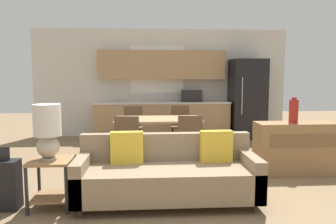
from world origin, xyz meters
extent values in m
plane|color=#7F6647|center=(0.00, 0.00, 0.00)|extent=(20.00, 20.00, 0.00)
cube|color=silver|center=(0.00, 4.63, 1.35)|extent=(6.40, 0.06, 2.70)
cube|color=white|center=(-0.11, 4.59, 1.69)|extent=(1.34, 0.01, 1.18)
cube|color=tan|center=(0.00, 4.29, 0.43)|extent=(3.28, 0.62, 0.86)
cube|color=silver|center=(0.00, 4.29, 0.88)|extent=(3.31, 0.65, 0.04)
cube|color=#B2B5B7|center=(0.09, 4.24, 0.90)|extent=(0.48, 0.36, 0.01)
cylinder|color=#B7BABC|center=(0.09, 4.41, 1.02)|extent=(0.02, 0.02, 0.24)
cube|color=tan|center=(0.00, 4.43, 1.80)|extent=(3.12, 0.34, 0.70)
cube|color=black|center=(0.72, 4.24, 1.04)|extent=(0.48, 0.36, 0.28)
cube|color=black|center=(2.11, 4.21, 0.97)|extent=(0.82, 0.74, 1.94)
cylinder|color=silver|center=(1.86, 3.82, 1.06)|extent=(0.02, 0.02, 0.87)
cube|color=tan|center=(-0.18, 2.37, 0.71)|extent=(1.60, 0.91, 0.04)
cylinder|color=tan|center=(-0.92, 1.97, 0.35)|extent=(0.05, 0.05, 0.69)
cylinder|color=tan|center=(0.56, 1.97, 0.35)|extent=(0.05, 0.05, 0.69)
cylinder|color=tan|center=(-0.92, 2.76, 0.35)|extent=(0.05, 0.05, 0.69)
cylinder|color=tan|center=(0.56, 2.76, 0.35)|extent=(0.05, 0.05, 0.69)
cylinder|color=#3D2D1E|center=(-1.13, -0.27, 0.05)|extent=(0.05, 0.05, 0.10)
cylinder|color=#3D2D1E|center=(0.82, -0.27, 0.05)|extent=(0.05, 0.05, 0.10)
cylinder|color=#3D2D1E|center=(-1.13, 0.37, 0.05)|extent=(0.05, 0.05, 0.10)
cylinder|color=#3D2D1E|center=(0.82, 0.37, 0.05)|extent=(0.05, 0.05, 0.10)
cube|color=#847056|center=(-0.15, 0.05, 0.27)|extent=(2.15, 0.80, 0.35)
cube|color=#847056|center=(-0.15, 0.38, 0.45)|extent=(2.15, 0.14, 0.70)
cube|color=#847056|center=(-1.16, 0.05, 0.34)|extent=(0.14, 0.80, 0.49)
cube|color=#847056|center=(0.85, 0.05, 0.34)|extent=(0.14, 0.80, 0.49)
cube|color=gold|center=(-0.64, 0.25, 0.65)|extent=(0.41, 0.14, 0.40)
cube|color=gold|center=(0.48, 0.25, 0.65)|extent=(0.41, 0.14, 0.40)
cube|color=olive|center=(-1.50, 0.03, 0.56)|extent=(0.47, 0.47, 0.03)
cube|color=olive|center=(-1.50, 0.03, 0.13)|extent=(0.42, 0.42, 0.02)
cube|color=#232326|center=(-1.72, -0.18, 0.27)|extent=(0.03, 0.03, 0.54)
cube|color=#232326|center=(-1.29, -0.18, 0.27)|extent=(0.03, 0.03, 0.54)
cube|color=#232326|center=(-1.72, 0.25, 0.27)|extent=(0.03, 0.03, 0.54)
cube|color=#232326|center=(-1.29, 0.25, 0.27)|extent=(0.03, 0.03, 0.54)
cylinder|color=#B2A893|center=(-1.53, 0.04, 0.58)|extent=(0.16, 0.16, 0.02)
sphere|color=#B2A893|center=(-1.53, 0.04, 0.72)|extent=(0.26, 0.26, 0.26)
cylinder|color=beige|center=(-1.53, 0.04, 1.03)|extent=(0.31, 0.31, 0.36)
cube|color=olive|center=(1.95, 1.13, 0.41)|extent=(1.28, 0.44, 0.81)
cube|color=brown|center=(1.95, 0.91, 0.57)|extent=(1.02, 0.01, 0.19)
cylinder|color=maroon|center=(1.85, 1.08, 0.99)|extent=(0.14, 0.14, 0.36)
cylinder|color=maroon|center=(1.85, 1.08, 1.19)|extent=(0.08, 0.08, 0.04)
cube|color=brown|center=(0.34, 1.66, 0.45)|extent=(0.46, 0.46, 0.04)
cube|color=brown|center=(0.31, 1.47, 0.68)|extent=(0.40, 0.07, 0.42)
cylinder|color=black|center=(0.52, 1.81, 0.22)|extent=(0.03, 0.03, 0.43)
cylinder|color=black|center=(0.19, 1.85, 0.22)|extent=(0.03, 0.03, 0.43)
cylinder|color=black|center=(0.49, 1.48, 0.22)|extent=(0.03, 0.03, 0.43)
cylinder|color=black|center=(0.15, 1.51, 0.22)|extent=(0.03, 0.03, 0.43)
cube|color=brown|center=(-0.69, 1.67, 0.45)|extent=(0.47, 0.47, 0.04)
cube|color=brown|center=(-0.71, 1.47, 0.68)|extent=(0.40, 0.08, 0.42)
cylinder|color=black|center=(-0.50, 1.81, 0.22)|extent=(0.03, 0.03, 0.43)
cylinder|color=black|center=(-0.83, 1.86, 0.22)|extent=(0.03, 0.03, 0.43)
cylinder|color=black|center=(-0.54, 1.47, 0.22)|extent=(0.03, 0.03, 0.43)
cylinder|color=black|center=(-0.88, 1.52, 0.22)|extent=(0.03, 0.03, 0.43)
cube|color=brown|center=(0.34, 3.15, 0.45)|extent=(0.44, 0.44, 0.04)
cube|color=brown|center=(0.35, 3.34, 0.68)|extent=(0.40, 0.05, 0.42)
cylinder|color=black|center=(0.16, 2.99, 0.22)|extent=(0.03, 0.03, 0.43)
cylinder|color=black|center=(0.50, 2.97, 0.22)|extent=(0.03, 0.03, 0.43)
cylinder|color=black|center=(0.18, 3.33, 0.22)|extent=(0.03, 0.03, 0.43)
cylinder|color=black|center=(0.51, 3.31, 0.22)|extent=(0.03, 0.03, 0.43)
cube|color=brown|center=(-0.69, 3.07, 0.45)|extent=(0.45, 0.45, 0.04)
cube|color=brown|center=(-0.67, 3.26, 0.68)|extent=(0.40, 0.06, 0.42)
cylinder|color=black|center=(-0.87, 2.91, 0.22)|extent=(0.03, 0.03, 0.43)
cylinder|color=black|center=(-0.53, 2.89, 0.22)|extent=(0.03, 0.03, 0.43)
cylinder|color=black|center=(-0.85, 3.25, 0.22)|extent=(0.03, 0.03, 0.43)
cylinder|color=black|center=(-0.51, 3.23, 0.22)|extent=(0.03, 0.03, 0.43)
camera|label=1|loc=(-0.40, -3.74, 1.53)|focal=35.00mm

